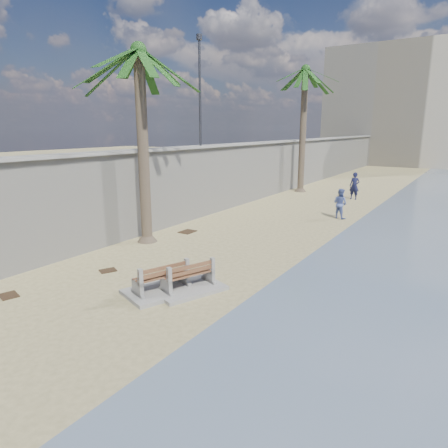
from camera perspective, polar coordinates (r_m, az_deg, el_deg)
The scene contains 14 objects.
ground_plane at distance 9.24m, azimuth -22.33°, elevation -16.40°, with size 140.00×140.00×0.00m, color tan.
seawall at distance 27.30m, azimuth 6.54°, elevation 7.77°, with size 0.45×70.00×3.50m, color gray.
wall_cap at distance 27.18m, azimuth 6.65°, elevation 11.54°, with size 0.80×70.00×0.12m, color gray.
end_building at distance 57.11m, azimuth 24.73°, elevation 14.90°, with size 18.00×12.00×14.00m, color #B7AA93.
bench_near at distance 11.32m, azimuth -5.14°, elevation -7.78°, with size 1.90×2.25×0.80m.
bench_far at distance 11.27m, azimuth -8.94°, elevation -7.96°, with size 1.92×2.29×0.82m.
palm_mid at distance 16.02m, azimuth -12.11°, elevation 22.81°, with size 5.00×5.00×8.11m.
palm_back at distance 29.34m, azimuth 11.58°, elevation 20.58°, with size 5.00×5.00×9.23m.
streetlight at distance 20.36m, azimuth -3.48°, elevation 19.69°, with size 0.28×0.28×5.12m.
person_a at distance 26.86m, azimuth 18.16°, elevation 5.46°, with size 0.72×0.48×1.98m, color #141739.
person_b at distance 20.91m, azimuth 16.27°, elevation 3.04°, with size 0.81×0.63×1.68m, color #5061A6.
debris_b at distance 12.50m, azimuth -28.39°, elevation -8.98°, with size 0.54×0.43×0.03m, color #382616.
debris_c at distance 17.65m, azimuth -5.24°, elevation -1.09°, with size 0.71×0.57×0.03m, color #382616.
debris_d at distance 13.39m, azimuth -16.24°, elevation -6.39°, with size 0.50×0.40×0.03m, color #382616.
Camera 1 is at (6.81, -4.37, 4.45)m, focal length 32.00 mm.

